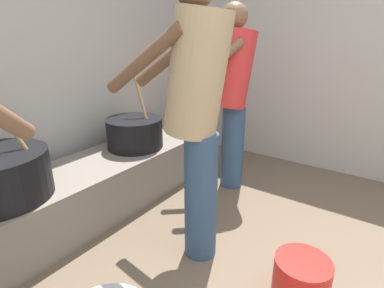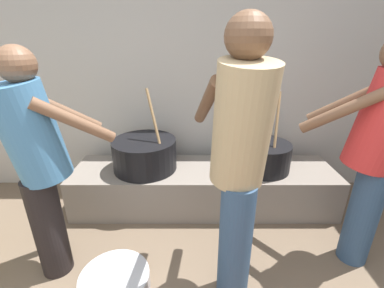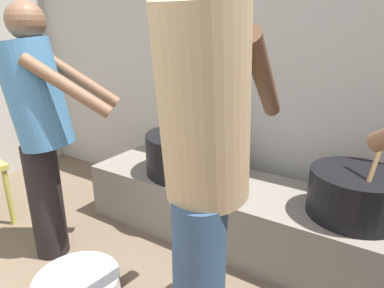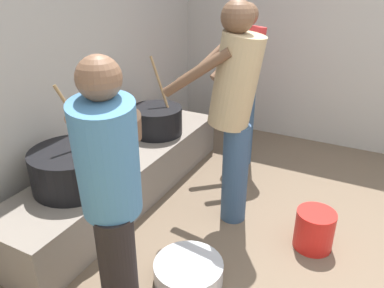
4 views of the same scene
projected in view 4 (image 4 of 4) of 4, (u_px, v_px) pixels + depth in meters
block_enclosure_rear at (37, 84)px, 2.90m from camera, size 4.97×0.20×2.07m
hearth_ledge at (124, 176)px, 3.28m from camera, size 2.45×0.60×0.40m
cooking_pot_main at (157, 120)px, 3.58m from camera, size 0.48×0.48×0.71m
cooking_pot_secondary at (73, 168)px, 2.70m from camera, size 0.58×0.58×0.74m
cook_in_red_shirt at (244, 78)px, 3.57m from camera, size 0.73×0.62×1.58m
cook_in_blue_shirt at (111, 190)px, 1.84m from camera, size 0.71×0.64×1.52m
cook_in_tan_shirt at (234, 105)px, 2.69m from camera, size 0.42×0.72×1.67m
bucket_red_plastic at (314, 230)px, 2.70m from camera, size 0.28×0.28×0.29m
metal_mixing_bowl at (188, 271)px, 2.44m from camera, size 0.45×0.45×0.13m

